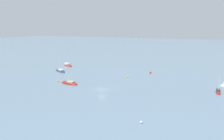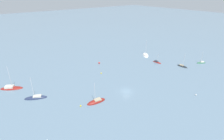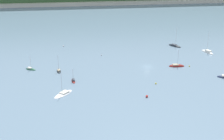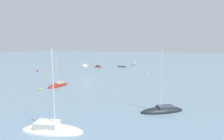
% 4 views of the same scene
% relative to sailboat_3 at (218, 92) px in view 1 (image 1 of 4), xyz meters
% --- Properties ---
extents(ground_plane, '(600.00, 600.00, 0.00)m').
position_rel_sailboat_3_xyz_m(ground_plane, '(33.24, 11.74, -0.12)').
color(ground_plane, slate).
extents(sailboat_3, '(1.79, 5.34, 5.66)m').
position_rel_sailboat_3_xyz_m(sailboat_3, '(0.00, 0.00, 0.00)').
color(sailboat_3, maroon).
rests_on(sailboat_3, ground_plane).
extents(sailboat_4, '(8.11, 5.61, 9.47)m').
position_rel_sailboat_3_xyz_m(sailboat_4, '(62.65, -5.37, -0.04)').
color(sailboat_4, '#232D4C').
rests_on(sailboat_4, ground_plane).
extents(sailboat_5, '(7.23, 3.23, 8.82)m').
position_rel_sailboat_3_xyz_m(sailboat_5, '(46.50, 10.36, -0.05)').
color(sailboat_5, maroon).
rests_on(sailboat_5, ground_plane).
extents(sailboat_8, '(8.94, 7.28, 10.40)m').
position_rel_sailboat_3_xyz_m(sailboat_8, '(68.33, -18.61, 0.02)').
color(sailboat_8, maroon).
rests_on(sailboat_8, ground_plane).
extents(mooring_buoy_0, '(0.53, 0.53, 0.53)m').
position_rel_sailboat_3_xyz_m(mooring_buoy_0, '(52.16, 9.29, 0.15)').
color(mooring_buoy_0, yellow).
rests_on(mooring_buoy_0, ground_plane).
extents(mooring_buoy_1, '(0.54, 0.54, 0.54)m').
position_rel_sailboat_3_xyz_m(mooring_buoy_1, '(14.63, 30.07, 0.15)').
color(mooring_buoy_1, white).
rests_on(mooring_buoy_1, ground_plane).
extents(mooring_buoy_2, '(0.88, 0.88, 0.88)m').
position_rel_sailboat_3_xyz_m(mooring_buoy_2, '(25.70, -18.24, 0.32)').
color(mooring_buoy_2, red).
rests_on(mooring_buoy_2, ground_plane).
extents(mooring_buoy_4, '(0.59, 0.59, 0.59)m').
position_rel_sailboat_3_xyz_m(mooring_buoy_4, '(32.03, -7.35, 0.18)').
color(mooring_buoy_4, yellow).
rests_on(mooring_buoy_4, ground_plane).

